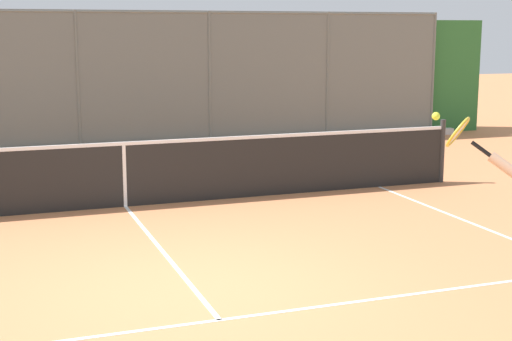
% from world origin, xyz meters
% --- Properties ---
extents(ground_plane, '(60.00, 60.00, 0.00)m').
position_xyz_m(ground_plane, '(0.00, 0.00, 0.00)').
color(ground_plane, '#C67A4C').
extents(court_line_markings, '(8.45, 8.57, 0.01)m').
position_xyz_m(court_line_markings, '(0.00, 1.23, 0.00)').
color(court_line_markings, white).
rests_on(court_line_markings, ground).
extents(fence_backdrop, '(20.07, 1.37, 2.96)m').
position_xyz_m(fence_backdrop, '(0.00, -9.73, 1.38)').
color(fence_backdrop, slate).
rests_on(fence_backdrop, ground).
extents(tennis_net, '(10.86, 0.09, 1.07)m').
position_xyz_m(tennis_net, '(0.00, -3.85, 0.49)').
color(tennis_net, '#2D2D2D').
rests_on(tennis_net, ground).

